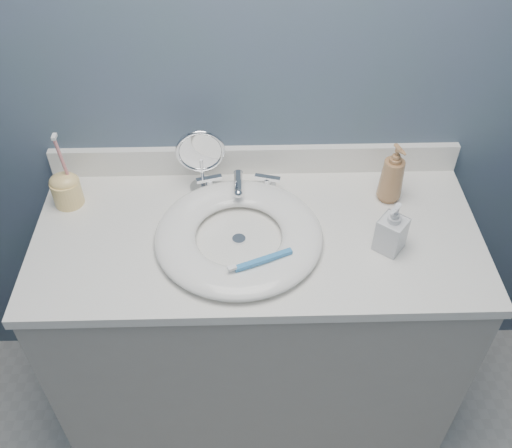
{
  "coord_description": "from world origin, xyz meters",
  "views": [
    {
      "loc": [
        -0.03,
        -0.13,
        1.98
      ],
      "look_at": [
        -0.0,
        0.94,
        0.94
      ],
      "focal_mm": 40.0,
      "sensor_mm": 36.0,
      "label": 1
    }
  ],
  "objects_px": {
    "makeup_mirror": "(201,158)",
    "toothbrush_holder": "(66,188)",
    "soap_bottle_amber": "(393,173)",
    "soap_bottle_clear": "(392,227)"
  },
  "relations": [
    {
      "from": "makeup_mirror",
      "to": "toothbrush_holder",
      "type": "xyz_separation_m",
      "value": [
        -0.38,
        -0.05,
        -0.06
      ]
    },
    {
      "from": "makeup_mirror",
      "to": "toothbrush_holder",
      "type": "relative_size",
      "value": 0.86
    },
    {
      "from": "makeup_mirror",
      "to": "soap_bottle_amber",
      "type": "distance_m",
      "value": 0.54
    },
    {
      "from": "makeup_mirror",
      "to": "soap_bottle_amber",
      "type": "xyz_separation_m",
      "value": [
        0.54,
        -0.05,
        -0.02
      ]
    },
    {
      "from": "makeup_mirror",
      "to": "soap_bottle_amber",
      "type": "bearing_deg",
      "value": -10.57
    },
    {
      "from": "soap_bottle_clear",
      "to": "soap_bottle_amber",
      "type": "bearing_deg",
      "value": 118.02
    },
    {
      "from": "soap_bottle_clear",
      "to": "toothbrush_holder",
      "type": "xyz_separation_m",
      "value": [
        -0.88,
        0.2,
        -0.02
      ]
    },
    {
      "from": "soap_bottle_amber",
      "to": "soap_bottle_clear",
      "type": "xyz_separation_m",
      "value": [
        -0.04,
        -0.2,
        -0.02
      ]
    },
    {
      "from": "toothbrush_holder",
      "to": "soap_bottle_clear",
      "type": "bearing_deg",
      "value": -12.89
    },
    {
      "from": "soap_bottle_amber",
      "to": "toothbrush_holder",
      "type": "height_order",
      "value": "toothbrush_holder"
    }
  ]
}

